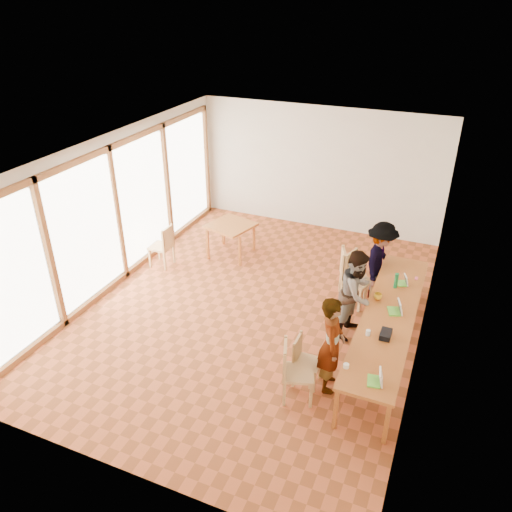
% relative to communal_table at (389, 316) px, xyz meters
% --- Properties ---
extents(ground, '(8.00, 8.00, 0.00)m').
position_rel_communal_table_xyz_m(ground, '(-2.50, 0.35, -0.70)').
color(ground, '#AC5029').
rests_on(ground, ground).
extents(wall_back, '(6.00, 0.10, 3.00)m').
position_rel_communal_table_xyz_m(wall_back, '(-2.50, 4.35, 0.80)').
color(wall_back, beige).
rests_on(wall_back, ground).
extents(wall_front, '(6.00, 0.10, 3.00)m').
position_rel_communal_table_xyz_m(wall_front, '(-2.50, -3.65, 0.80)').
color(wall_front, beige).
rests_on(wall_front, ground).
extents(wall_right, '(0.10, 8.00, 3.00)m').
position_rel_communal_table_xyz_m(wall_right, '(0.50, 0.35, 0.80)').
color(wall_right, beige).
rests_on(wall_right, ground).
extents(window_wall, '(0.10, 8.00, 3.00)m').
position_rel_communal_table_xyz_m(window_wall, '(-5.46, 0.35, 0.80)').
color(window_wall, white).
rests_on(window_wall, ground).
extents(ceiling, '(6.00, 8.00, 0.04)m').
position_rel_communal_table_xyz_m(ceiling, '(-2.50, 0.35, 2.32)').
color(ceiling, white).
rests_on(ceiling, wall_back).
extents(communal_table, '(0.80, 4.00, 0.75)m').
position_rel_communal_table_xyz_m(communal_table, '(0.00, 0.00, 0.00)').
color(communal_table, '#C1662A').
rests_on(communal_table, ground).
extents(side_table, '(0.90, 0.90, 0.75)m').
position_rel_communal_table_xyz_m(side_table, '(-3.82, 2.09, -0.03)').
color(side_table, '#C1662A').
rests_on(side_table, ground).
extents(chair_near, '(0.56, 0.56, 0.51)m').
position_rel_communal_table_xyz_m(chair_near, '(-1.10, -1.61, -0.11)').
color(chair_near, tan).
rests_on(chair_near, ground).
extents(chair_mid, '(0.38, 0.38, 0.43)m').
position_rel_communal_table_xyz_m(chair_mid, '(-1.06, -1.24, -0.20)').
color(chair_mid, tan).
rests_on(chair_mid, ground).
extents(chair_far, '(0.63, 0.63, 0.55)m').
position_rel_communal_table_xyz_m(chair_far, '(-0.98, 1.35, -0.07)').
color(chair_far, tan).
rests_on(chair_far, ground).
extents(chair_empty, '(0.61, 0.61, 0.55)m').
position_rel_communal_table_xyz_m(chair_empty, '(-0.87, 1.27, -0.07)').
color(chair_empty, tan).
rests_on(chair_empty, ground).
extents(chair_spare, '(0.44, 0.44, 0.50)m').
position_rel_communal_table_xyz_m(chair_spare, '(-4.90, 1.07, -0.13)').
color(chair_spare, tan).
rests_on(chair_spare, ground).
extents(person_near, '(0.50, 0.65, 1.57)m').
position_rel_communal_table_xyz_m(person_near, '(-0.65, -1.17, 0.08)').
color(person_near, gray).
rests_on(person_near, ground).
extents(person_mid, '(0.76, 0.89, 1.60)m').
position_rel_communal_table_xyz_m(person_mid, '(-0.61, 0.31, 0.10)').
color(person_mid, gray).
rests_on(person_mid, ground).
extents(person_far, '(0.68, 1.07, 1.58)m').
position_rel_communal_table_xyz_m(person_far, '(-0.46, 1.61, 0.09)').
color(person_far, gray).
rests_on(person_far, ground).
extents(laptop_near, '(0.24, 0.27, 0.20)m').
position_rel_communal_table_xyz_m(laptop_near, '(0.11, -1.67, 0.10)').
color(laptop_near, '#66D23E').
rests_on(laptop_near, communal_table).
extents(laptop_mid, '(0.28, 0.30, 0.21)m').
position_rel_communal_table_xyz_m(laptop_mid, '(0.10, 0.09, 0.11)').
color(laptop_mid, '#66D23E').
rests_on(laptop_mid, communal_table).
extents(laptop_far, '(0.24, 0.26, 0.18)m').
position_rel_communal_table_xyz_m(laptop_far, '(0.07, 1.01, 0.10)').
color(laptop_far, '#66D23E').
rests_on(laptop_far, communal_table).
extents(yellow_mug, '(0.15, 0.15, 0.11)m').
position_rel_communal_table_xyz_m(yellow_mug, '(-0.26, 0.36, 0.10)').
color(yellow_mug, gold).
rests_on(yellow_mug, communal_table).
extents(green_bottle, '(0.07, 0.07, 0.28)m').
position_rel_communal_table_xyz_m(green_bottle, '(-0.04, 0.84, 0.19)').
color(green_bottle, '#16763C').
rests_on(green_bottle, communal_table).
extents(clear_glass, '(0.07, 0.07, 0.09)m').
position_rel_communal_table_xyz_m(clear_glass, '(-0.21, -0.69, 0.09)').
color(clear_glass, silver).
rests_on(clear_glass, communal_table).
extents(condiment_cup, '(0.08, 0.08, 0.06)m').
position_rel_communal_table_xyz_m(condiment_cup, '(-0.34, -1.53, 0.08)').
color(condiment_cup, white).
rests_on(condiment_cup, communal_table).
extents(pink_phone, '(0.05, 0.10, 0.01)m').
position_rel_communal_table_xyz_m(pink_phone, '(0.26, 1.29, 0.05)').
color(pink_phone, '#EA5284').
rests_on(pink_phone, communal_table).
extents(black_pouch, '(0.16, 0.26, 0.09)m').
position_rel_communal_table_xyz_m(black_pouch, '(0.04, -0.63, 0.09)').
color(black_pouch, black).
rests_on(black_pouch, communal_table).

